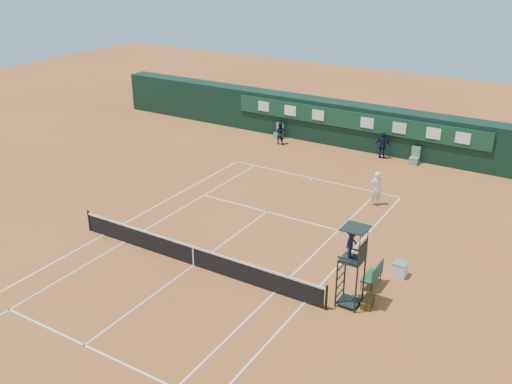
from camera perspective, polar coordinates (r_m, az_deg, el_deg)
ground at (r=25.55m, az=-6.24°, el=-7.30°), size 90.00×90.00×0.00m
court_lines at (r=25.55m, az=-6.24°, el=-7.29°), size 11.05×23.85×0.01m
tennis_net at (r=25.30m, az=-6.29°, el=-6.31°), size 12.90×0.10×1.10m
back_wall at (r=40.13m, az=10.10°, el=6.53°), size 40.00×1.65×3.00m
linesman_chair_left at (r=41.61m, az=2.27°, el=5.78°), size 0.55×0.50×1.15m
linesman_chair_right at (r=38.05m, az=15.55°, el=3.17°), size 0.55×0.50×1.15m
umpire_chair at (r=21.90m, az=9.62°, el=-5.73°), size 0.96×0.95×3.42m
player_bench at (r=24.15m, az=11.73°, el=-8.04°), size 0.56×1.20×1.10m
tennis_bag at (r=23.19m, az=11.12°, el=-10.74°), size 0.44×0.87×0.32m
cooler at (r=25.26m, az=14.21°, el=-7.49°), size 0.57×0.57×0.65m
tennis_ball at (r=30.56m, az=5.01°, el=-1.71°), size 0.07×0.07×0.07m
player at (r=31.35m, az=11.90°, el=0.38°), size 0.83×0.81×1.93m
ball_kid_left at (r=40.35m, az=2.41°, el=5.90°), size 0.83×0.68×1.58m
ball_kid_right at (r=38.42m, az=12.57°, el=4.56°), size 1.07×0.53×1.75m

